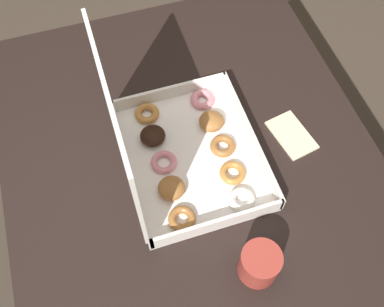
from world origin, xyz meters
The scene contains 5 objects.
ground_plane centered at (0.00, 0.00, 0.00)m, with size 8.00×8.00×0.00m, color #42382D.
dining_table centered at (0.00, 0.00, 0.61)m, with size 1.00×0.87×0.72m.
donut_box centered at (-0.02, 0.05, 0.79)m, with size 0.38×0.31×0.33m.
coffee_mug centered at (-0.31, -0.05, 0.76)m, with size 0.08×0.08×0.08m.
paper_napkin centered at (-0.04, -0.25, 0.72)m, with size 0.13×0.10×0.01m.
Camera 1 is at (-0.52, 0.16, 1.64)m, focal length 42.00 mm.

